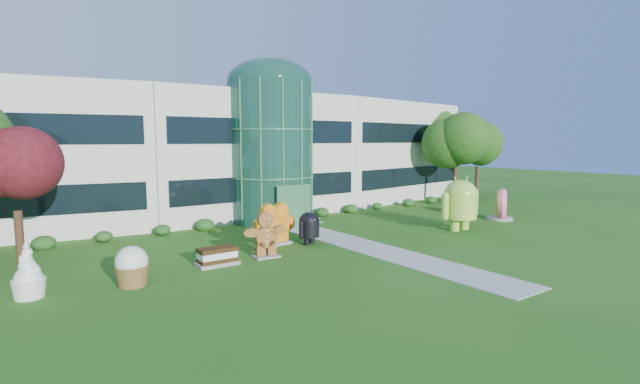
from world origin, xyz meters
TOP-DOWN VIEW (x-y plane):
  - ground at (0.00, 0.00)m, footprint 140.00×140.00m
  - building at (0.00, 18.00)m, footprint 46.00×15.00m
  - atrium at (0.00, 12.00)m, footprint 6.00×6.00m
  - walkway at (0.00, 2.00)m, footprint 2.40×20.00m
  - tree_red at (-15.50, 7.50)m, footprint 4.00×4.00m
  - trees_backdrop at (0.00, 13.00)m, footprint 52.00×8.00m
  - android_green at (8.06, 1.70)m, footprint 3.47×2.39m
  - android_black at (-2.13, 3.98)m, footprint 2.19×1.85m
  - donut at (13.61, 2.46)m, footprint 2.46×2.07m
  - gingerbread at (-5.51, 2.81)m, footprint 2.60×1.16m
  - ice_cream_sandwich at (-8.07, 2.80)m, footprint 1.92×0.96m
  - honeycomb at (-3.80, 4.93)m, footprint 2.78×1.19m
  - froyo at (-15.49, 2.63)m, footprint 1.50×1.50m
  - cupcake at (-12.04, 1.90)m, footprint 1.73×1.73m

SIDE VIEW (x-z plane):
  - ground at x=0.00m, z-range 0.00..0.00m
  - walkway at x=0.00m, z-range 0.00..0.04m
  - ice_cream_sandwich at x=-8.07m, z-range 0.00..0.86m
  - cupcake at x=-12.04m, z-range 0.00..1.62m
  - android_black at x=-2.13m, z-range 0.00..2.11m
  - froyo at x=-15.49m, z-range 0.00..2.12m
  - honeycomb at x=-3.80m, z-range 0.00..2.13m
  - donut at x=13.61m, z-range 0.00..2.32m
  - gingerbread at x=-5.51m, z-range 0.00..2.34m
  - android_green at x=8.06m, z-range 0.00..3.82m
  - tree_red at x=-15.50m, z-range 0.00..6.00m
  - trees_backdrop at x=0.00m, z-range 0.00..8.40m
  - building at x=0.00m, z-range 0.00..9.30m
  - atrium at x=0.00m, z-range 0.00..9.80m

